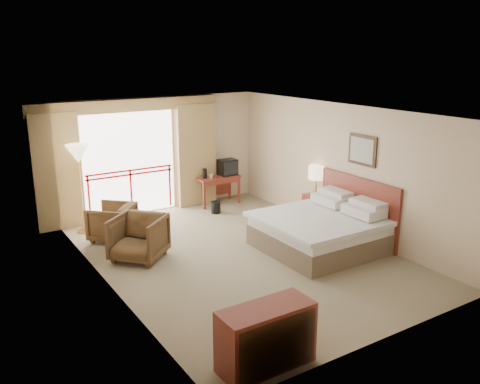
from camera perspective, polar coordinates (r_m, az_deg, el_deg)
floor at (r=9.69m, az=-0.09°, el=-7.02°), size 7.00×7.00×0.00m
ceiling at (r=9.00m, az=-0.10°, el=9.05°), size 7.00×7.00×0.00m
wall_back at (r=12.28m, az=-8.90°, el=4.27°), size 5.00×0.00×5.00m
wall_front at (r=6.71m, az=16.22°, el=-5.83°), size 5.00×0.00×5.00m
wall_left at (r=8.24m, az=-14.93°, el=-1.72°), size 0.00×7.00×7.00m
wall_right at (r=10.76m, az=11.23°, el=2.55°), size 0.00×7.00×7.00m
balcony_door at (r=12.00m, az=-12.33°, el=3.10°), size 2.40×0.00×2.40m
balcony_railing at (r=12.07m, az=-12.19°, el=1.28°), size 2.09×0.03×1.02m
curtain_left at (r=11.42m, az=-19.88°, el=2.14°), size 1.00×0.26×2.50m
curtain_right at (r=12.52m, az=-5.04°, el=4.15°), size 1.00×0.26×2.50m
valance at (r=11.70m, az=-12.54°, el=9.47°), size 4.40×0.22×0.28m
hvac_vent at (r=12.67m, az=-3.59°, el=9.35°), size 0.50×0.04×0.50m
bed at (r=9.96m, az=9.09°, el=-4.27°), size 2.13×2.06×0.97m
headboard at (r=10.51m, az=13.11°, el=-1.84°), size 0.06×2.10×1.30m
framed_art at (r=10.23m, az=13.57°, el=4.59°), size 0.04×0.72×0.60m
nightstand at (r=11.42m, az=8.61°, el=-1.92°), size 0.48×0.56×0.64m
table_lamp at (r=11.24m, az=8.61°, el=2.13°), size 0.36×0.36×0.64m
phone at (r=11.18m, az=8.99°, el=-0.39°), size 0.21×0.18×0.08m
desk at (r=12.70m, az=-2.68°, el=1.13°), size 1.09×0.53×0.71m
tv at (r=12.72m, az=-1.40°, el=2.79°), size 0.44×0.35×0.40m
coffee_maker at (r=12.43m, az=-3.98°, el=2.07°), size 0.12×0.12×0.24m
cup at (r=12.47m, az=-3.26°, el=1.81°), size 0.08×0.08×0.10m
wastebasket at (r=12.04m, az=-2.73°, el=-1.73°), size 0.28×0.28×0.28m
armchair_far at (r=10.74m, az=-14.03°, el=-5.19°), size 1.15×1.15×0.75m
armchair_near at (r=9.68m, az=-11.20°, el=-7.36°), size 1.27×1.26×0.83m
side_table at (r=10.24m, az=-13.35°, el=-4.00°), size 0.49×0.49×0.53m
book at (r=10.18m, az=-13.41°, el=-3.08°), size 0.22×0.26×0.02m
floor_lamp at (r=10.93m, az=-17.73°, el=3.74°), size 0.48×0.48×1.88m
dresser at (r=6.38m, az=2.97°, el=-15.96°), size 1.19×0.51×0.79m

